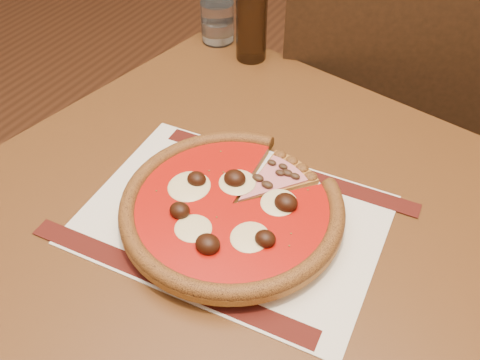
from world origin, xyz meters
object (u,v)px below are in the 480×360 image
plate (232,215)px  pizza (232,206)px  chair_far (380,112)px  table (234,244)px  water_glass (218,22)px  bottle (252,21)px

plate → pizza: pizza is taller
chair_far → table: bearing=68.2°
pizza → water_glass: water_glass is taller
table → plate: bearing=-62.8°
plate → water_glass: bearing=123.7°
table → chair_far: (0.06, 0.61, -0.09)m
plate → chair_far: bearing=86.0°
pizza → water_glass: 0.54m
plate → pizza: size_ratio=0.90×
chair_far → plate: (-0.05, -0.64, 0.21)m
water_glass → bottle: 0.11m
plate → pizza: (-0.00, -0.00, 0.02)m
chair_far → bottle: chair_far is taller
bottle → pizza: bearing=-64.6°
bottle → plate: bearing=-64.6°
water_glass → chair_far: bearing=29.6°
chair_far → pizza: bearing=70.0°
pizza → bottle: bottle is taller
chair_far → pizza: size_ratio=2.96×
table → pizza: bearing=-63.2°
table → chair_far: size_ratio=0.95×
table → plate: 0.12m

